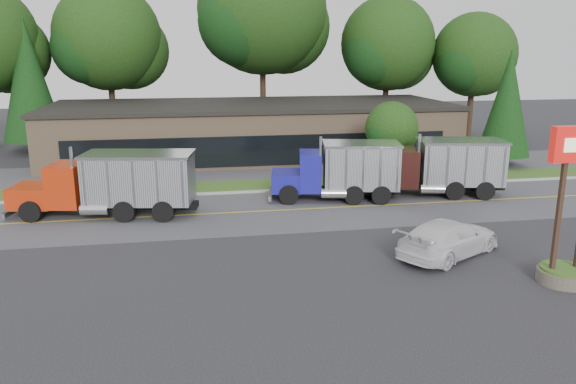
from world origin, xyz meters
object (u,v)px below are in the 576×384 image
bilo_sign (569,231)px  dump_truck_maroon (440,166)px  dump_truck_blue (343,170)px  dump_truck_red (115,182)px  rally_car (449,238)px

bilo_sign → dump_truck_maroon: size_ratio=0.69×
dump_truck_blue → dump_truck_maroon: bearing=-169.3°
dump_truck_red → rally_car: dump_truck_red is taller
bilo_sign → rally_car: size_ratio=1.11×
bilo_sign → dump_truck_maroon: bilo_sign is taller
dump_truck_maroon → rally_car: size_ratio=1.61×
dump_truck_maroon → dump_truck_red: bearing=14.8°
dump_truck_red → bilo_sign: bearing=155.4°
dump_truck_maroon → rally_car: 10.56m
bilo_sign → dump_truck_blue: bilo_sign is taller
dump_truck_blue → dump_truck_maroon: 6.04m
bilo_sign → dump_truck_maroon: 13.19m
dump_truck_blue → rally_car: dump_truck_blue is taller
bilo_sign → dump_truck_red: 21.36m
dump_truck_blue → dump_truck_red: bearing=15.8°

